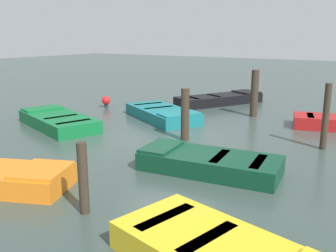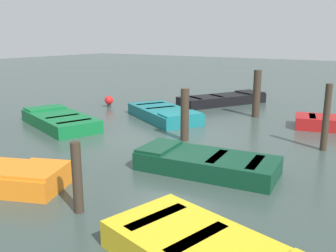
# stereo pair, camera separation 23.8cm
# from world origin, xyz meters

# --- Properties ---
(ground_plane) EXTENTS (80.00, 80.00, 0.00)m
(ground_plane) POSITION_xyz_m (0.00, 0.00, 0.00)
(ground_plane) COLOR #33423D
(rowboat_green) EXTENTS (2.46, 3.67, 0.46)m
(rowboat_green) POSITION_xyz_m (-0.83, 3.79, 0.22)
(rowboat_green) COLOR #0F602D
(rowboat_green) RESTS_ON ground_plane
(rowboat_teal) EXTENTS (2.89, 3.56, 0.46)m
(rowboat_teal) POSITION_xyz_m (1.98, 1.49, 0.22)
(rowboat_teal) COLOR #14666B
(rowboat_teal) RESTS_ON ground_plane
(rowboat_black) EXTENTS (4.13, 2.94, 0.46)m
(rowboat_black) POSITION_xyz_m (5.99, 1.07, 0.22)
(rowboat_black) COLOR black
(rowboat_black) RESTS_ON ground_plane
(rowboat_dark_green) EXTENTS (1.65, 3.19, 0.46)m
(rowboat_dark_green) POSITION_xyz_m (-1.94, -2.29, 0.22)
(rowboat_dark_green) COLOR #0C3823
(rowboat_dark_green) RESTS_ON ground_plane
(mooring_piling_mid_right) EXTENTS (0.28, 0.28, 1.73)m
(mooring_piling_mid_right) POSITION_xyz_m (4.24, -1.11, 0.87)
(mooring_piling_mid_right) COLOR #33281E
(mooring_piling_mid_right) RESTS_ON ground_plane
(mooring_piling_near_left) EXTENTS (0.17, 0.17, 1.76)m
(mooring_piling_near_left) POSITION_xyz_m (1.21, -4.12, 0.88)
(mooring_piling_near_left) COLOR #33281E
(mooring_piling_near_left) RESTS_ON ground_plane
(mooring_piling_far_right) EXTENTS (0.24, 0.24, 1.52)m
(mooring_piling_far_right) POSITION_xyz_m (0.00, -0.57, 0.76)
(mooring_piling_far_right) COLOR #33281E
(mooring_piling_far_right) RESTS_ON ground_plane
(mooring_piling_mid_left) EXTENTS (0.17, 0.17, 1.25)m
(mooring_piling_mid_left) POSITION_xyz_m (-4.87, -1.40, 0.62)
(mooring_piling_mid_left) COLOR #33281E
(mooring_piling_mid_left) RESTS_ON ground_plane
(marker_buoy) EXTENTS (0.36, 0.36, 0.48)m
(marker_buoy) POSITION_xyz_m (2.68, 4.78, 0.29)
(marker_buoy) COLOR #262626
(marker_buoy) RESTS_ON ground_plane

